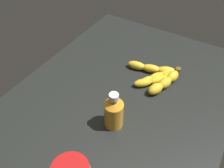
% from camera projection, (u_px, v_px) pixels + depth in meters
% --- Properties ---
extents(ground_plane, '(0.93, 0.72, 0.04)m').
position_uv_depth(ground_plane, '(124.00, 97.00, 0.85)').
color(ground_plane, black).
extents(banana_bunch, '(0.18, 0.21, 0.04)m').
position_uv_depth(banana_bunch, '(158.00, 77.00, 0.88)').
color(banana_bunch, yellow).
rests_on(banana_bunch, ground_plane).
extents(honey_bottle, '(0.06, 0.06, 0.14)m').
position_uv_depth(honey_bottle, '(114.00, 111.00, 0.70)').
color(honey_bottle, orange).
rests_on(honey_bottle, ground_plane).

